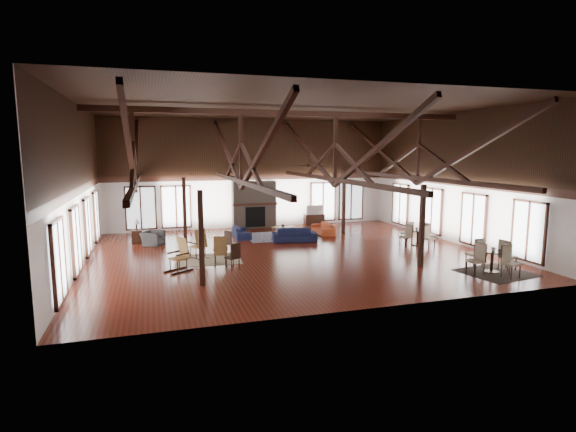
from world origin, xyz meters
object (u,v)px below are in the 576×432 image
object	(u,v)px
armchair	(153,238)
tv_console	(314,219)
coffee_table	(283,228)
sofa_navy_left	(242,232)
cafe_table_near	(492,257)
sofa_navy_front	(295,235)
cafe_table_far	(418,235)
sofa_orange	(323,228)

from	to	relation	value
armchair	tv_console	distance (m)	9.64
coffee_table	tv_console	xyz separation A→B (m)	(2.70, 2.78, -0.09)
sofa_navy_left	tv_console	world-z (taller)	tv_console
sofa_navy_left	cafe_table_near	bearing A→B (deg)	-138.74
sofa_navy_front	armchair	bearing A→B (deg)	178.93
tv_console	cafe_table_far	bearing A→B (deg)	-70.34
armchair	tv_console	bearing A→B (deg)	-43.92
sofa_orange	cafe_table_near	distance (m)	9.26
coffee_table	tv_console	world-z (taller)	tv_console
cafe_table_near	tv_console	bearing A→B (deg)	101.43
sofa_orange	cafe_table_far	world-z (taller)	cafe_table_far
coffee_table	cafe_table_far	world-z (taller)	cafe_table_far
sofa_orange	cafe_table_near	world-z (taller)	cafe_table_near
coffee_table	sofa_navy_front	bearing A→B (deg)	-83.22
coffee_table	tv_console	distance (m)	3.88
cafe_table_near	tv_console	xyz separation A→B (m)	(-2.36, 11.66, -0.25)
cafe_table_near	cafe_table_far	size ratio (longest dim) A/B	1.11
sofa_navy_left	armchair	bearing A→B (deg)	100.37
armchair	cafe_table_near	distance (m)	14.16
armchair	coffee_table	bearing A→B (deg)	-59.32
sofa_navy_front	sofa_orange	xyz separation A→B (m)	(2.07, 1.57, -0.03)
cafe_table_far	cafe_table_near	bearing A→B (deg)	-91.21
cafe_table_near	cafe_table_far	world-z (taller)	cafe_table_near
sofa_navy_front	armchair	world-z (taller)	armchair
sofa_navy_front	coffee_table	world-z (taller)	sofa_navy_front
armchair	cafe_table_far	distance (m)	12.07
sofa_navy_left	sofa_orange	xyz separation A→B (m)	(4.27, -0.18, 0.00)
coffee_table	tv_console	bearing A→B (deg)	50.40
sofa_navy_front	armchair	distance (m)	6.52
sofa_orange	armchair	world-z (taller)	armchair
coffee_table	cafe_table_far	size ratio (longest dim) A/B	0.63
sofa_navy_front	sofa_navy_left	world-z (taller)	sofa_navy_front
armchair	sofa_navy_left	bearing A→B (deg)	-55.98
sofa_navy_left	coffee_table	world-z (taller)	sofa_navy_left
coffee_table	cafe_table_near	size ratio (longest dim) A/B	0.57
armchair	cafe_table_far	world-z (taller)	cafe_table_far
tv_console	sofa_navy_left	bearing A→B (deg)	-150.80
cafe_table_near	cafe_table_far	bearing A→B (deg)	88.79
cafe_table_far	tv_console	xyz separation A→B (m)	(-2.46, 6.88, -0.19)
sofa_navy_left	armchair	size ratio (longest dim) A/B	1.92
sofa_orange	armchair	distance (m)	8.50
sofa_navy_front	armchair	xyz separation A→B (m)	(-6.42, 1.16, 0.01)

